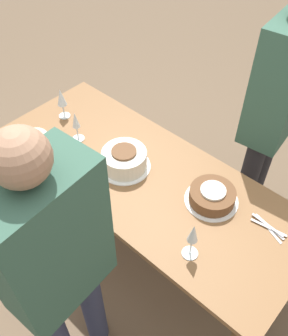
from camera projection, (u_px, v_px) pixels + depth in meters
ground_plane at (144, 249)px, 2.46m from camera, size 12.00×12.00×0.00m
dining_table at (144, 189)px, 2.02m from camera, size 1.75×0.70×0.72m
cake_center_white at (124, 159)px, 1.94m from camera, size 0.27×0.27×0.12m
cake_front_chocolate at (212, 196)px, 1.79m from camera, size 0.26×0.26×0.08m
wine_glass_near at (76, 123)px, 2.04m from camera, size 0.07×0.07×0.18m
wine_glass_far at (61, 99)px, 2.17m from camera, size 0.07×0.07×0.19m
wine_glass_extra at (193, 236)px, 1.52m from camera, size 0.07×0.07×0.21m
dessert_plate_right at (34, 137)px, 2.13m from camera, size 0.16×0.16×0.01m
fork_pile at (269, 227)px, 1.71m from camera, size 0.18×0.07×0.01m
person_cutting at (277, 103)px, 1.97m from camera, size 0.26×0.42×1.60m
person_watching at (55, 262)px, 1.35m from camera, size 0.25×0.41×1.56m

